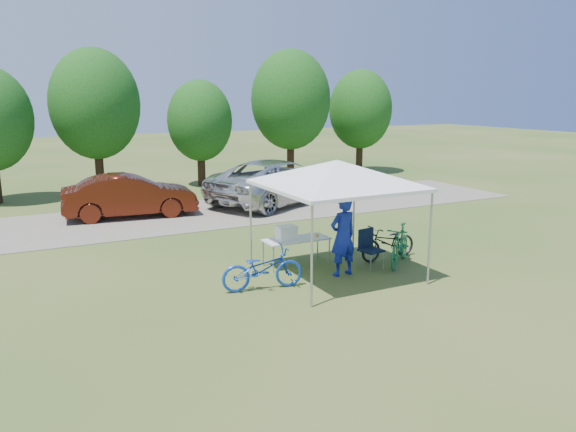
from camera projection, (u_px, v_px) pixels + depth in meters
name	position (u px, v px, depth m)	size (l,w,h in m)	color
ground	(335.00, 275.00, 13.23)	(100.00, 100.00, 0.00)	#2D5119
gravel_strip	(217.00, 212.00, 20.18)	(24.00, 5.00, 0.02)	gray
canopy	(337.00, 163.00, 12.67)	(4.53, 4.53, 3.00)	#A5A5AA
treeline	(161.00, 109.00, 24.54)	(24.89, 4.28, 6.30)	#382314
folding_table	(296.00, 240.00, 13.90)	(1.65, 0.69, 0.68)	white
folding_chair	(369.00, 245.00, 13.73)	(0.56, 0.58, 0.96)	black
cooler	(286.00, 233.00, 13.73)	(0.49, 0.33, 0.35)	white
ice_cream_cup	(317.00, 235.00, 14.10)	(0.08, 0.08, 0.06)	gold
cyclist	(343.00, 236.00, 13.05)	(0.69, 0.45, 1.90)	navy
bike_blue	(263.00, 268.00, 12.18)	(0.63, 1.81, 0.95)	#1544B8
bike_green	(400.00, 245.00, 13.91)	(0.48, 1.70, 1.02)	#166639
bike_dark	(389.00, 243.00, 14.41)	(0.59, 1.71, 0.90)	black
minivan	(278.00, 181.00, 21.78)	(2.81, 6.10, 1.70)	silver
sedan	(130.00, 196.00, 19.29)	(1.56, 4.46, 1.47)	#4E190D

